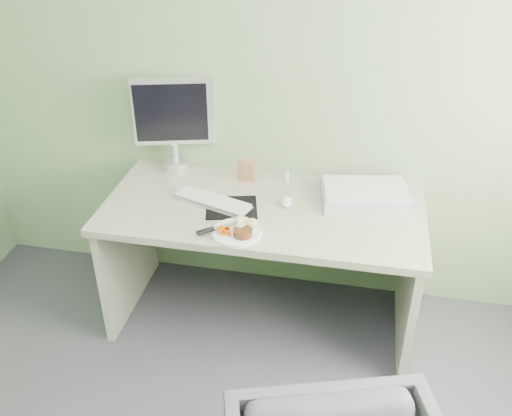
% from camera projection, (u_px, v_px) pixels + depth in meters
% --- Properties ---
extents(wall_back, '(3.50, 0.00, 3.50)m').
position_uv_depth(wall_back, '(278.00, 62.00, 2.83)').
color(wall_back, gray).
rests_on(wall_back, floor).
extents(desk, '(1.60, 0.75, 0.73)m').
position_uv_depth(desk, '(263.00, 237.00, 2.94)').
color(desk, '#B9B09B').
rests_on(desk, floor).
extents(plate, '(0.24, 0.24, 0.01)m').
position_uv_depth(plate, '(237.00, 233.00, 2.64)').
color(plate, white).
rests_on(plate, desk).
extents(steak, '(0.12, 0.12, 0.03)m').
position_uv_depth(steak, '(243.00, 233.00, 2.60)').
color(steak, black).
rests_on(steak, plate).
extents(potato_pile, '(0.10, 0.08, 0.05)m').
position_uv_depth(potato_pile, '(244.00, 220.00, 2.67)').
color(potato_pile, '#A78651').
rests_on(potato_pile, plate).
extents(carrot_heap, '(0.07, 0.06, 0.04)m').
position_uv_depth(carrot_heap, '(224.00, 228.00, 2.62)').
color(carrot_heap, '#D84704').
rests_on(carrot_heap, plate).
extents(steak_knife, '(0.19, 0.15, 0.02)m').
position_uv_depth(steak_knife, '(213.00, 229.00, 2.63)').
color(steak_knife, silver).
rests_on(steak_knife, plate).
extents(mousepad, '(0.30, 0.28, 0.00)m').
position_uv_depth(mousepad, '(231.00, 208.00, 2.84)').
color(mousepad, black).
rests_on(mousepad, desk).
extents(keyboard, '(0.41, 0.24, 0.02)m').
position_uv_depth(keyboard, '(213.00, 201.00, 2.87)').
color(keyboard, white).
rests_on(keyboard, desk).
extents(computer_mouse, '(0.06, 0.10, 0.03)m').
position_uv_depth(computer_mouse, '(286.00, 202.00, 2.85)').
color(computer_mouse, white).
rests_on(computer_mouse, desk).
extents(photo_frame, '(0.11, 0.02, 0.13)m').
position_uv_depth(photo_frame, '(247.00, 171.00, 3.03)').
color(photo_frame, '#A4704C').
rests_on(photo_frame, desk).
extents(eyedrop_bottle, '(0.02, 0.02, 0.07)m').
position_uv_depth(eyedrop_bottle, '(287.00, 175.00, 3.06)').
color(eyedrop_bottle, white).
rests_on(eyedrop_bottle, desk).
extents(scanner, '(0.48, 0.36, 0.07)m').
position_uv_depth(scanner, '(365.00, 196.00, 2.87)').
color(scanner, '#A5A7AC').
rests_on(scanner, desk).
extents(monitor, '(0.43, 0.17, 0.52)m').
position_uv_depth(monitor, '(174.00, 120.00, 3.04)').
color(monitor, silver).
rests_on(monitor, desk).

